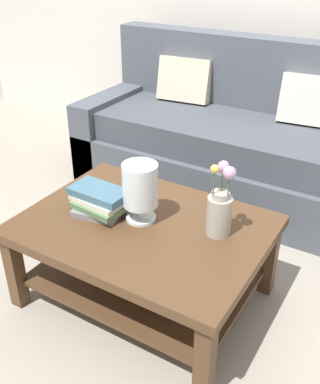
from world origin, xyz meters
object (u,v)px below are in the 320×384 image
at_px(coffee_table, 144,245).
at_px(book_stack_main, 100,201).
at_px(flower_pitcher, 220,209).
at_px(couch, 236,143).
at_px(glass_hurricane_vase, 140,187).

distance_m(coffee_table, book_stack_main, 0.31).
distance_m(coffee_table, flower_pitcher, 0.44).
distance_m(couch, glass_hurricane_vase, 1.34).
xyz_separation_m(coffee_table, glass_hurricane_vase, (-0.03, 0.03, 0.30)).
xyz_separation_m(coffee_table, flower_pitcher, (0.34, 0.11, 0.26)).
height_order(coffee_table, flower_pitcher, flower_pitcher).
xyz_separation_m(book_stack_main, glass_hurricane_vase, (0.21, 0.05, 0.11)).
bearing_deg(flower_pitcher, book_stack_main, -166.99).
height_order(book_stack_main, flower_pitcher, flower_pitcher).
height_order(book_stack_main, glass_hurricane_vase, glass_hurricane_vase).
height_order(coffee_table, book_stack_main, book_stack_main).
distance_m(glass_hurricane_vase, flower_pitcher, 0.38).
bearing_deg(coffee_table, glass_hurricane_vase, 142.18).
relative_size(book_stack_main, glass_hurricane_vase, 1.03).
bearing_deg(book_stack_main, glass_hurricane_vase, 13.22).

